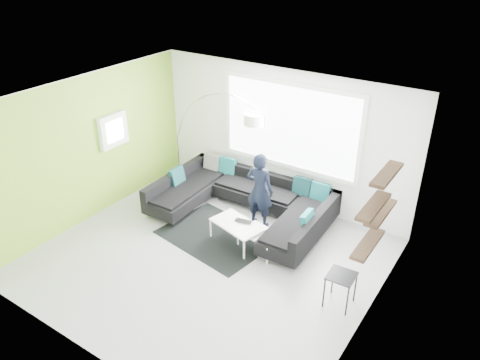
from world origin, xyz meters
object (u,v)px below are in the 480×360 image
arc_lamp (177,137)px  side_table (340,290)px  laptop (242,222)px  coffee_table (249,237)px  person (260,190)px  sectional_sofa (241,204)px

arc_lamp → side_table: (4.61, -1.76, -0.81)m
laptop → arc_lamp: bearing=143.4°
coffee_table → person: size_ratio=0.82×
coffee_table → arc_lamp: 3.08m
sectional_sofa → coffee_table: 0.96m
coffee_table → laptop: laptop is taller
sectional_sofa → arc_lamp: 2.24m
sectional_sofa → laptop: size_ratio=9.93×
laptop → sectional_sofa: bearing=114.6°
person → laptop: size_ratio=4.35×
sectional_sofa → person: (0.41, 0.02, 0.43)m
laptop → side_table: bearing=-25.4°
sectional_sofa → laptop: bearing=-56.7°
side_table → laptop: 2.18m
sectional_sofa → arc_lamp: size_ratio=1.58×
side_table → laptop: bearing=165.4°
side_table → sectional_sofa: bearing=154.9°
sectional_sofa → laptop: (0.47, -0.66, 0.10)m
arc_lamp → person: 2.52m
sectional_sofa → arc_lamp: (-2.03, 0.55, 0.76)m
coffee_table → arc_lamp: bearing=169.1°
sectional_sofa → person: bearing=0.7°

